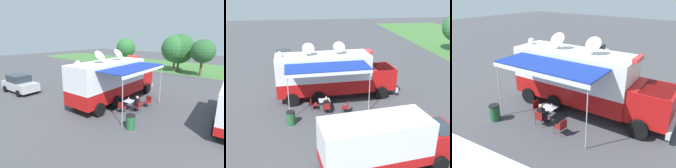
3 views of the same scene
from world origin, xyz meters
The scene contains 11 objects.
ground_plane centered at (0.00, 0.00, 0.00)m, with size 100.00×100.00×0.00m, color #47474C.
lot_stripe centered at (-2.49, 2.69, 0.00)m, with size 0.12×4.80×0.01m, color silver.
command_truck centered at (-0.01, 0.75, 1.95)m, with size 5.29×9.61×4.53m.
folding_table centered at (2.21, -0.12, 0.67)m, with size 0.84×0.84×0.73m.
water_bottle centered at (2.10, 0.03, 0.83)m, with size 0.07×0.07×0.22m.
folding_chair_at_table centered at (3.01, -0.03, 0.51)m, with size 0.51×0.51×0.87m.
folding_chair_beside_table centered at (2.21, -0.97, 0.51)m, with size 0.51×0.51×0.87m.
folding_chair_spare_by_truck centered at (2.98, 1.38, 0.51)m, with size 0.53×0.53×0.87m.
seated_responder centered at (2.82, -0.04, 0.65)m, with size 0.68×0.57×1.25m.
trash_bin centered at (4.07, -2.44, 0.46)m, with size 0.57×0.57×0.91m.
car_behind_truck centered at (-8.71, -3.65, 0.88)m, with size 4.33×2.27×1.76m.
Camera 3 is at (10.52, 7.20, 6.71)m, focal length 36.26 mm.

